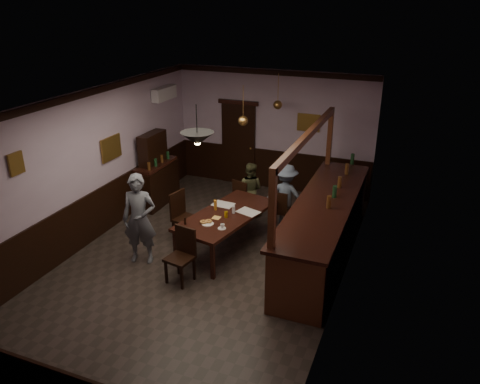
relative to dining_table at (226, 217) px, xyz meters
The scene contains 31 objects.
room 1.05m from the dining_table, 106.05° to the right, with size 5.01×8.01×3.01m.
dining_table is the anchor object (origin of this frame).
chair_far_left 1.37m from the dining_table, 97.98° to the left, with size 0.51×0.51×0.92m.
chair_far_right 1.38m from the dining_table, 58.25° to the left, with size 0.39×0.39×0.87m.
chair_near 1.33m from the dining_table, 101.97° to the right, with size 0.49×0.49×0.98m.
chair_side 0.96m from the dining_table, behind, with size 0.52×0.52×1.03m.
person_standing 1.64m from the dining_table, 141.87° to the right, with size 0.63×0.41×1.72m, color slate.
person_seated_left 1.62m from the dining_table, 94.34° to the left, with size 0.60×0.47×1.23m, color #4F5130.
person_seated_right 1.61m from the dining_table, 61.97° to the left, with size 0.88×0.51×1.37m, color slate.
newspaper_left 0.42m from the dining_table, 122.13° to the left, with size 0.42×0.30×0.01m, color silver.
newspaper_right 0.43m from the dining_table, 30.29° to the left, with size 0.42×0.30×0.01m, color silver.
napkin 0.27m from the dining_table, 112.89° to the right, with size 0.15×0.15×0.00m, color #ECB357.
saucer 0.63m from the dining_table, 74.08° to the right, with size 0.15×0.15×0.01m, color white.
coffee_cup 0.63m from the dining_table, 73.11° to the right, with size 0.08×0.08×0.07m, color white.
pastry_plate 0.56m from the dining_table, 104.33° to the right, with size 0.22×0.22×0.01m, color white.
pastry_ring_a 0.60m from the dining_table, 112.15° to the right, with size 0.13×0.13×0.04m, color #C68C47.
pastry_ring_b 0.52m from the dining_table, 106.83° to the right, with size 0.13×0.13×0.04m, color #C68C47.
soda_can 0.20m from the dining_table, 68.92° to the right, with size 0.07×0.07×0.12m, color yellow.
beer_glass 0.32m from the dining_table, 164.03° to the left, with size 0.06×0.06×0.20m, color #BF721E.
water_glass 0.20m from the dining_table, 28.74° to the left, with size 0.06×0.06×0.15m, color silver.
pepper_mill 0.88m from the dining_table, 126.65° to the right, with size 0.04×0.04×0.14m, color black.
sideboard 2.77m from the dining_table, 149.99° to the left, with size 0.47×1.30×1.72m.
bar_counter 1.85m from the dining_table, 12.55° to the left, with size 1.00×4.31×2.42m.
door_back 3.50m from the dining_table, 108.11° to the left, with size 0.90×0.06×2.10m, color black.
ac_unit 3.85m from the dining_table, 138.56° to the left, with size 0.20×0.85×0.30m.
picture_left_small 3.76m from the dining_table, 139.76° to the right, with size 0.04×0.28×0.36m.
picture_left_large 2.84m from the dining_table, behind, with size 0.04×0.62×0.48m.
picture_back 3.58m from the dining_table, 77.83° to the left, with size 0.55×0.04×0.42m.
pendant_iron 1.92m from the dining_table, 101.84° to the right, with size 0.56×0.56×0.68m.
pendant_brass_mid 1.94m from the dining_table, 94.43° to the left, with size 0.20×0.20×0.81m.
pendant_brass_far 3.17m from the dining_table, 87.55° to the left, with size 0.20×0.20×0.81m.
Camera 1 is at (3.42, -6.77, 4.62)m, focal length 35.00 mm.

